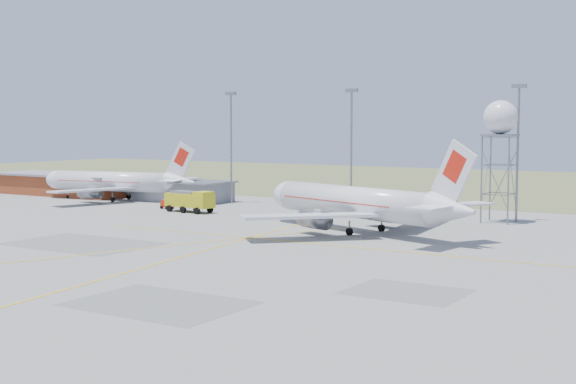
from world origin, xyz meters
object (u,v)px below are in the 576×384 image
Objects in this scene: airliner_main at (358,203)px; baggage_tug at (167,205)px; radar_tower at (500,154)px; fire_truck at (191,202)px; airliner_far at (115,182)px.

baggage_tug is at bearing 6.62° from airliner_main.
fire_truck is at bearing -164.31° from radar_tower.
baggage_tug is (-54.49, -11.33, -9.54)m from radar_tower.
airliner_far is 3.66× the size of fire_truck.
airliner_main is at bearing -8.28° from baggage_tug.
radar_tower is 56.47m from baggage_tug.
airliner_main is 1.09× the size of airliner_far.
airliner_far is at bearing 166.66° from fire_truck.
airliner_main is at bearing 155.27° from airliner_far.
fire_truck reaches higher than baggage_tug.
fire_truck is 7.31m from baggage_tug.
radar_tower reaches higher than baggage_tug.
fire_truck is (25.86, -8.78, -1.79)m from airliner_far.
airliner_far is 20.31m from baggage_tug.
baggage_tug is (-6.93, 2.03, -1.12)m from fire_truck.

